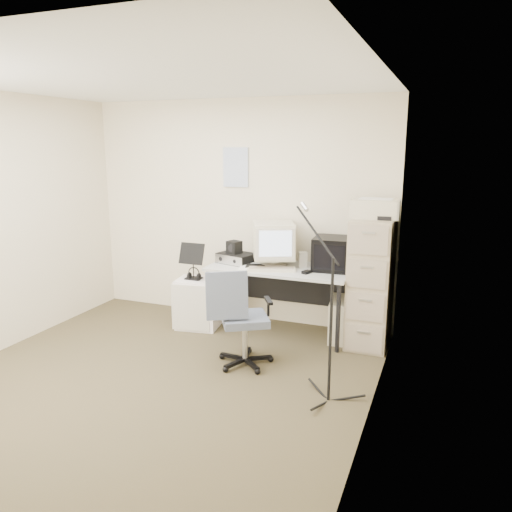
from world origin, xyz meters
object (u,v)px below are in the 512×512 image
(office_chair, at_px, (245,317))
(filing_cabinet, at_px, (371,283))
(desk, at_px, (280,300))
(side_cart, at_px, (198,303))

(office_chair, bearing_deg, filing_cabinet, 11.37)
(desk, relative_size, side_cart, 2.71)
(filing_cabinet, relative_size, desk, 0.87)
(side_cart, bearing_deg, filing_cabinet, -2.48)
(filing_cabinet, height_order, side_cart, filing_cabinet)
(desk, xyz_separation_m, side_cart, (-0.90, -0.18, -0.09))
(office_chair, distance_m, side_cart, 1.12)
(desk, height_order, side_cart, desk)
(filing_cabinet, bearing_deg, office_chair, -137.28)
(filing_cabinet, bearing_deg, side_cart, -173.57)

